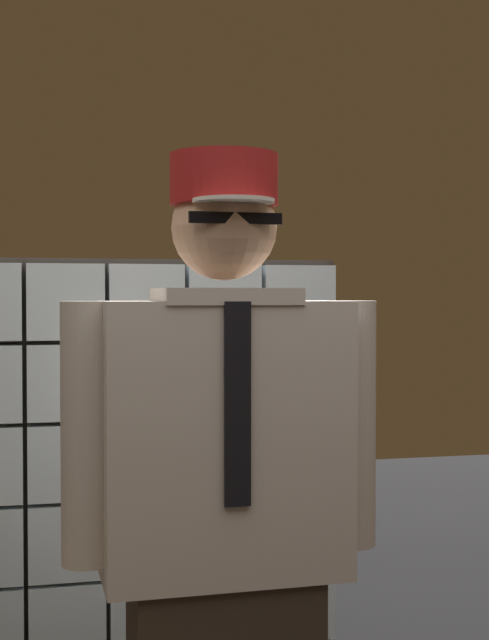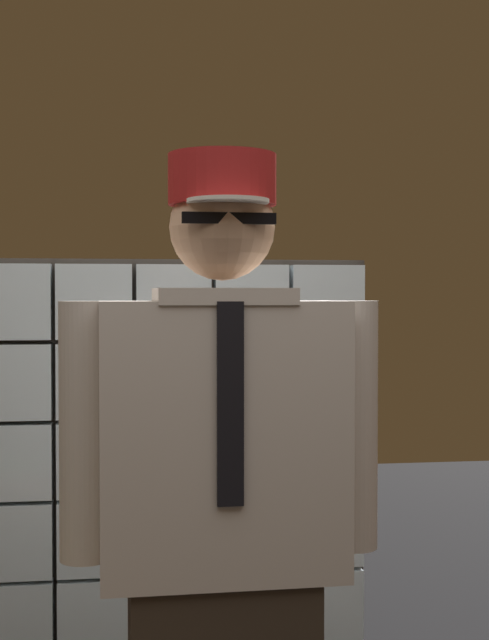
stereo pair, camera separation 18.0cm
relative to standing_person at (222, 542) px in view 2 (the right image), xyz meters
name	(u,v)px [view 2 (the right image)]	position (x,y,z in m)	size (l,w,h in m)	color
glass_block_wall	(174,495)	(-0.04, 1.11, -0.14)	(1.36, 0.10, 1.63)	silver
standing_person	(222,542)	(0.00, 0.00, 0.00)	(0.71, 0.30, 1.79)	#382D23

